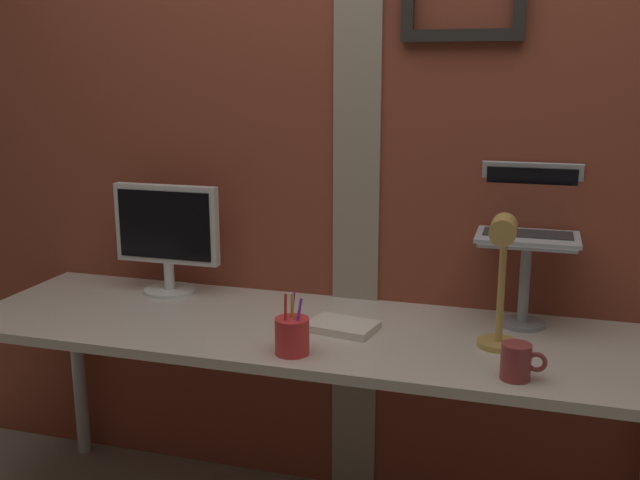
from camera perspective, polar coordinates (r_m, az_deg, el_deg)
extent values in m
cube|color=brown|center=(2.47, 4.37, 6.78)|extent=(3.30, 0.12, 2.43)
cube|color=gray|center=(2.42, 2.87, 6.67)|extent=(0.16, 0.01, 2.43)
cube|color=black|center=(2.34, 10.94, 15.35)|extent=(0.37, 0.03, 0.04)
cube|color=beige|center=(2.26, -0.73, -7.12)|extent=(2.18, 0.64, 0.03)
cylinder|color=#B2B2B7|center=(3.05, -18.25, -9.57)|extent=(0.05, 0.05, 0.69)
cylinder|color=silver|center=(2.65, -11.59, -3.85)|extent=(0.18, 0.18, 0.01)
cylinder|color=silver|center=(2.63, -11.64, -2.72)|extent=(0.04, 0.04, 0.10)
cube|color=silver|center=(2.59, -11.83, 1.22)|extent=(0.38, 0.04, 0.27)
cube|color=black|center=(2.57, -12.04, 1.13)|extent=(0.34, 0.00, 0.24)
cylinder|color=gray|center=(2.35, 15.42, -6.26)|extent=(0.14, 0.14, 0.01)
cylinder|color=gray|center=(2.31, 15.61, -3.19)|extent=(0.03, 0.03, 0.25)
cube|color=gray|center=(2.28, 15.81, -0.05)|extent=(0.28, 0.22, 0.01)
cube|color=#ADB2B7|center=(2.28, 15.83, 0.22)|extent=(0.30, 0.21, 0.01)
cube|color=#2D2D30|center=(2.29, 15.85, 0.49)|extent=(0.26, 0.12, 0.00)
cube|color=#ADB2B7|center=(2.39, 16.06, 3.47)|extent=(0.30, 0.07, 0.20)
cube|color=black|center=(2.39, 16.06, 3.40)|extent=(0.27, 0.06, 0.17)
cylinder|color=tan|center=(2.16, 13.67, -7.81)|extent=(0.12, 0.12, 0.02)
cylinder|color=tan|center=(2.10, 13.95, -2.99)|extent=(0.02, 0.02, 0.36)
cylinder|color=tan|center=(1.98, 14.07, 0.81)|extent=(0.07, 0.11, 0.07)
cylinder|color=red|center=(2.04, -2.18, -7.47)|extent=(0.10, 0.10, 0.10)
cylinder|color=red|center=(2.01, -2.72, -6.46)|extent=(0.02, 0.02, 0.17)
cylinder|color=purple|center=(2.00, -1.82, -6.70)|extent=(0.03, 0.04, 0.15)
cylinder|color=purple|center=(2.02, -2.25, -6.36)|extent=(0.02, 0.04, 0.16)
cylinder|color=yellow|center=(2.02, -2.18, -6.36)|extent=(0.02, 0.03, 0.17)
cylinder|color=maroon|center=(1.94, 14.97, -9.12)|extent=(0.08, 0.08, 0.09)
torus|color=maroon|center=(1.94, 16.48, -9.09)|extent=(0.05, 0.01, 0.05)
cube|color=silver|center=(2.22, 1.74, -6.72)|extent=(0.22, 0.17, 0.02)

